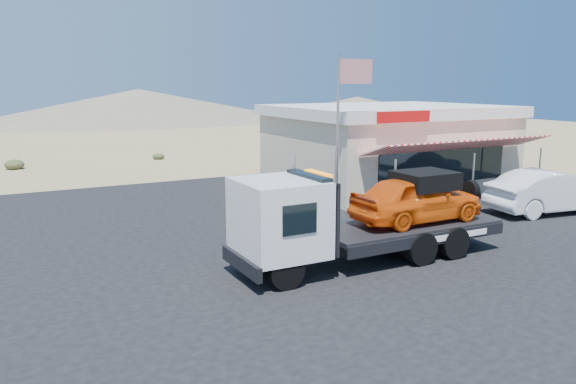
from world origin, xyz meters
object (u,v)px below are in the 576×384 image
Objects in this scene: tow_truck at (365,212)px; white_sedan at (550,191)px; jerky_store at (387,145)px; flagpole at (343,117)px.

white_sedan is (9.95, 1.58, -0.59)m from tow_truck.
jerky_store is at bearing 49.51° from tow_truck.
flagpole is (-7.43, 3.42, 2.91)m from white_sedan.
tow_truck is at bearing -116.77° from flagpole.
white_sedan is 0.49× the size of jerky_store.
tow_truck is at bearing -130.49° from jerky_store.
flagpole reaches higher than white_sedan.
tow_truck is 1.34× the size of flagpole.
flagpole is (-5.57, -4.47, 1.77)m from jerky_store.
flagpole reaches higher than tow_truck.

